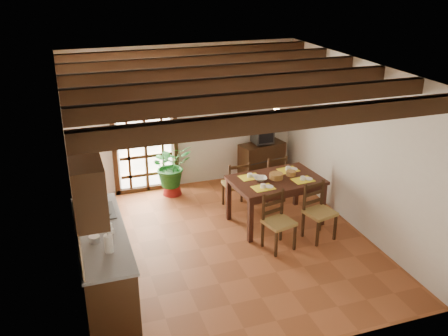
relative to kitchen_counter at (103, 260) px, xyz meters
name	(u,v)px	position (x,y,z in m)	size (l,w,h in m)	color
ground_plane	(226,244)	(1.96, 0.60, -0.47)	(5.00, 5.00, 0.00)	brown
room_shell	(226,137)	(1.96, 0.60, 1.34)	(4.52, 5.02, 2.81)	silver
ceiling_beams	(226,78)	(1.96, 0.60, 2.22)	(4.50, 4.34, 0.20)	black
french_door	(144,133)	(1.16, 3.05, 0.70)	(1.26, 0.11, 2.32)	white
kitchen_counter	(103,260)	(0.00, 0.00, 0.00)	(0.64, 2.25, 1.38)	black
upper_cabinet	(88,189)	(-0.12, -0.70, 1.38)	(0.35, 0.80, 0.70)	black
range_hood	(83,160)	(-0.09, 0.55, 1.26)	(0.38, 0.60, 0.54)	white
counter_items	(99,225)	(0.00, 0.09, 0.49)	(0.50, 1.43, 0.25)	black
dining_table	(276,184)	(2.99, 1.04, 0.24)	(1.59, 1.10, 0.82)	#331810
chair_near_left	(278,232)	(2.69, 0.23, -0.18)	(0.51, 0.49, 0.92)	olive
chair_near_right	(319,222)	(3.44, 0.31, -0.18)	(0.52, 0.51, 0.94)	olive
chair_far_left	(236,193)	(2.54, 1.77, -0.18)	(0.43, 0.41, 0.93)	olive
chair_far_right	(272,186)	(3.29, 1.84, -0.18)	(0.47, 0.45, 0.92)	olive
table_setting	(276,173)	(2.99, 1.04, 0.44)	(1.09, 0.73, 0.10)	yellow
table_bowl	(261,179)	(2.72, 1.06, 0.37)	(0.22, 0.22, 0.05)	white
sideboard	(262,161)	(3.49, 2.83, -0.08)	(0.92, 0.41, 0.78)	black
crt_tv	(263,135)	(3.49, 2.82, 0.50)	(0.40, 0.37, 0.33)	black
fuse_box	(257,94)	(3.46, 3.08, 1.28)	(0.25, 0.03, 0.32)	white
plant_pot	(172,189)	(1.57, 2.70, -0.36)	(0.37, 0.37, 0.23)	maroon
potted_plant	(171,167)	(1.57, 2.70, 0.10)	(1.96, 1.68, 2.18)	#144C19
wall_shelf	(305,114)	(4.10, 2.20, 1.04)	(0.20, 0.42, 0.20)	black
shelf_vase	(306,107)	(4.10, 2.20, 1.18)	(0.15, 0.15, 0.15)	#B2BFB2
shelf_flowers	(307,96)	(4.10, 2.20, 1.38)	(0.14, 0.14, 0.36)	yellow
framed_picture	(311,86)	(4.18, 2.20, 1.58)	(0.03, 0.32, 0.32)	brown
pendant_lamp	(277,104)	(2.99, 1.14, 1.60)	(0.36, 0.36, 0.84)	black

